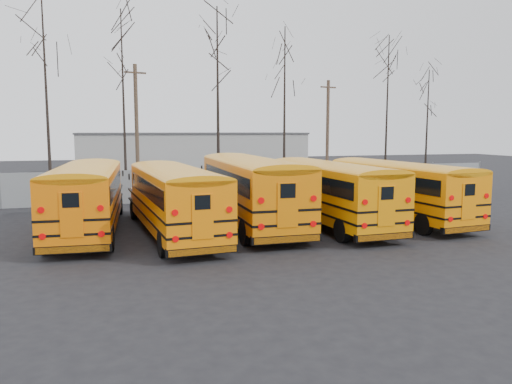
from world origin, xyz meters
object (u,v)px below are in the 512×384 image
object	(u,v)px
bus_d	(328,188)
bus_e	(397,186)
bus_a	(87,192)
utility_pole_right	(328,131)
bus_b	(174,195)
bus_c	(250,185)
utility_pole_left	(137,126)

from	to	relation	value
bus_d	bus_e	xyz separation A→B (m)	(3.69, 0.26, -0.04)
bus_a	utility_pole_right	distance (m)	23.52
bus_b	bus_d	bearing A→B (deg)	-1.85
bus_e	bus_c	bearing A→B (deg)	170.34
bus_a	bus_d	xyz separation A→B (m)	(10.52, -1.18, -0.01)
utility_pole_left	bus_b	bearing A→B (deg)	-103.90
bus_b	utility_pole_right	xyz separation A→B (m)	(14.38, 16.61, 2.54)
bus_c	bus_e	xyz separation A→B (m)	(7.18, -0.58, -0.18)
utility_pole_right	utility_pole_left	bearing A→B (deg)	164.23
bus_c	bus_d	bearing A→B (deg)	-13.18
bus_e	utility_pole_left	distance (m)	20.40
bus_e	bus_d	bearing A→B (deg)	179.04
bus_d	utility_pole_right	bearing A→B (deg)	63.74
bus_b	utility_pole_left	distance (m)	17.57
bus_b	bus_c	size ratio (longest dim) A/B	0.93
utility_pole_left	utility_pole_right	world-z (taller)	utility_pole_left
bus_c	bus_d	xyz separation A→B (m)	(3.48, -0.84, -0.14)
bus_a	bus_b	size ratio (longest dim) A/B	1.02
bus_a	utility_pole_left	bearing A→B (deg)	82.98
bus_a	utility_pole_right	size ratio (longest dim) A/B	1.31
utility_pole_left	utility_pole_right	size ratio (longest dim) A/B	1.10
bus_e	utility_pole_left	world-z (taller)	utility_pole_left
bus_a	bus_b	distance (m)	3.76
bus_c	utility_pole_left	distance (m)	16.91
utility_pole_left	utility_pole_right	xyz separation A→B (m)	(14.90, -0.70, -0.41)
bus_a	bus_b	xyz separation A→B (m)	(3.46, -1.49, -0.03)
bus_c	utility_pole_left	size ratio (longest dim) A/B	1.27
utility_pole_left	bus_d	bearing A→B (deg)	-81.58
bus_b	bus_d	distance (m)	7.07
utility_pole_left	bus_a	bearing A→B (deg)	-116.14
bus_d	utility_pole_right	distance (m)	18.05
bus_e	utility_pole_right	distance (m)	16.64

